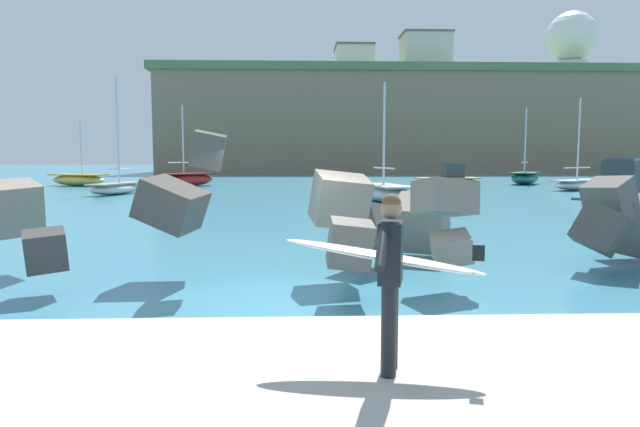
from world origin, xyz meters
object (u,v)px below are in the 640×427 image
(boat_mid_centre, at_px, (116,187))
(boat_far_right, at_px, (188,179))
(radar_dome, at_px, (571,42))
(boat_far_left, at_px, (449,180))
(boat_far_centre, at_px, (580,184))
(boat_mid_left, at_px, (79,179))
(boat_near_left, at_px, (620,198))
(station_building_central, at_px, (425,53))
(station_building_west, at_px, (354,62))
(surfer_with_board, at_px, (388,267))
(boat_near_right, at_px, (525,178))
(boat_near_centre, at_px, (386,192))

(boat_mid_centre, bearing_deg, boat_far_right, 76.25)
(boat_far_right, relative_size, radar_dome, 0.55)
(boat_far_left, xyz_separation_m, boat_far_centre, (8.76, -4.11, -0.16))
(boat_mid_left, bearing_deg, boat_near_left, -39.18)
(boat_near_left, height_order, station_building_central, station_building_central)
(boat_far_left, xyz_separation_m, radar_dome, (36.75, 56.10, 22.57))
(boat_far_centre, bearing_deg, radar_dome, 65.06)
(boat_near_left, relative_size, station_building_west, 0.76)
(surfer_with_board, bearing_deg, boat_far_right, 103.82)
(boat_far_left, bearing_deg, boat_mid_centre, -161.54)
(boat_near_right, xyz_separation_m, boat_mid_centre, (-32.36, -13.11, -0.13))
(station_building_west, bearing_deg, boat_near_centre, -93.97)
(boat_near_left, height_order, boat_far_centre, boat_far_centre)
(boat_near_centre, relative_size, boat_mid_centre, 0.83)
(radar_dome, height_order, station_building_central, radar_dome)
(boat_mid_left, bearing_deg, radar_dome, 37.88)
(boat_far_centre, relative_size, boat_far_right, 1.00)
(surfer_with_board, xyz_separation_m, station_building_west, (8.53, 93.13, 17.67))
(boat_mid_centre, height_order, station_building_central, station_building_central)
(boat_far_right, bearing_deg, radar_dome, 42.69)
(boat_near_left, relative_size, boat_near_centre, 0.93)
(boat_mid_centre, bearing_deg, boat_near_centre, -22.95)
(boat_mid_centre, xyz_separation_m, boat_far_right, (2.55, 10.43, 0.14))
(boat_near_right, xyz_separation_m, station_building_west, (-11.00, 48.62, 18.35))
(boat_near_right, distance_m, boat_far_left, 9.78)
(boat_near_left, xyz_separation_m, station_building_west, (-3.68, 76.25, 18.23))
(boat_near_left, relative_size, boat_far_right, 0.88)
(boat_far_left, bearing_deg, boat_near_centre, -116.25)
(boat_far_right, distance_m, station_building_west, 57.64)
(boat_far_left, xyz_separation_m, boat_far_right, (-21.46, 2.41, -0.00))
(boat_mid_left, distance_m, boat_far_centre, 40.37)
(boat_near_left, height_order, boat_far_left, boat_near_left)
(boat_far_right, bearing_deg, boat_near_centre, -51.18)
(boat_far_right, xyz_separation_m, station_building_west, (18.82, 51.31, 18.34))
(boat_near_centre, distance_m, radar_dome, 86.76)
(surfer_with_board, distance_m, boat_near_right, 48.60)
(boat_far_right, bearing_deg, boat_near_left, -47.96)
(boat_mid_centre, distance_m, boat_far_left, 25.32)
(station_building_west, bearing_deg, surfer_with_board, -95.23)
(radar_dome, bearing_deg, boat_near_centre, -121.83)
(boat_near_left, distance_m, boat_far_right, 33.59)
(radar_dome, bearing_deg, boat_mid_centre, -133.46)
(boat_mid_centre, height_order, boat_far_right, boat_mid_centre)
(boat_near_centre, height_order, station_building_central, station_building_central)
(boat_far_left, relative_size, radar_dome, 0.46)
(station_building_central, bearing_deg, radar_dome, 15.59)
(boat_near_centre, height_order, boat_near_right, boat_near_right)
(boat_near_centre, distance_m, boat_near_right, 25.58)
(boat_near_centre, bearing_deg, surfer_with_board, -98.76)
(boat_mid_centre, xyz_separation_m, station_building_central, (32.66, 56.28, 19.03))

